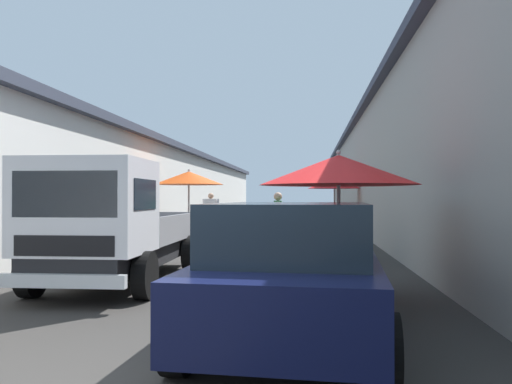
# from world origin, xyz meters

# --- Properties ---
(ground) EXTENTS (90.00, 90.00, 0.00)m
(ground) POSITION_xyz_m (13.50, 0.00, 0.00)
(ground) COLOR #33302D
(building_left_whitewash) EXTENTS (49.80, 7.50, 3.74)m
(building_left_whitewash) POSITION_xyz_m (15.75, 7.27, 1.88)
(building_left_whitewash) COLOR silver
(building_left_whitewash) RESTS_ON ground
(building_right_concrete) EXTENTS (49.80, 7.50, 5.01)m
(building_right_concrete) POSITION_xyz_m (15.75, -7.27, 2.51)
(building_right_concrete) COLOR gray
(building_right_concrete) RESTS_ON ground
(fruit_stall_mid_lane) EXTENTS (2.29, 2.29, 2.44)m
(fruit_stall_mid_lane) POSITION_xyz_m (12.82, 2.28, 1.86)
(fruit_stall_mid_lane) COLOR #9E9EA3
(fruit_stall_mid_lane) RESTS_ON ground
(fruit_stall_far_right) EXTENTS (2.26, 2.26, 2.40)m
(fruit_stall_far_right) POSITION_xyz_m (18.21, -2.69, 1.80)
(fruit_stall_far_right) COLOR #9E9EA3
(fruit_stall_far_right) RESTS_ON ground
(fruit_stall_far_left) EXTENTS (2.40, 2.40, 2.22)m
(fruit_stall_far_left) POSITION_xyz_m (4.23, -2.09, 1.70)
(fruit_stall_far_left) COLOR #9E9EA3
(fruit_stall_far_left) RESTS_ON ground
(hatchback_car) EXTENTS (4.02, 2.14, 1.45)m
(hatchback_car) POSITION_xyz_m (1.92, -1.51, 0.74)
(hatchback_car) COLOR #0F1438
(hatchback_car) RESTS_ON ground
(delivery_truck) EXTENTS (4.95, 2.04, 2.08)m
(delivery_truck) POSITION_xyz_m (4.43, 1.63, 1.04)
(delivery_truck) COLOR black
(delivery_truck) RESTS_ON ground
(vendor_by_crates) EXTENTS (0.65, 0.22, 1.65)m
(vendor_by_crates) POSITION_xyz_m (10.07, -0.84, 0.95)
(vendor_by_crates) COLOR navy
(vendor_by_crates) RESTS_ON ground
(vendor_in_shade) EXTENTS (0.23, 0.66, 1.68)m
(vendor_in_shade) POSITION_xyz_m (16.13, 2.15, 0.98)
(vendor_in_shade) COLOR #665B4C
(vendor_in_shade) RESTS_ON ground
(parked_scooter) EXTENTS (1.66, 0.61, 1.14)m
(parked_scooter) POSITION_xyz_m (8.80, -2.49, 0.45)
(parked_scooter) COLOR black
(parked_scooter) RESTS_ON ground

